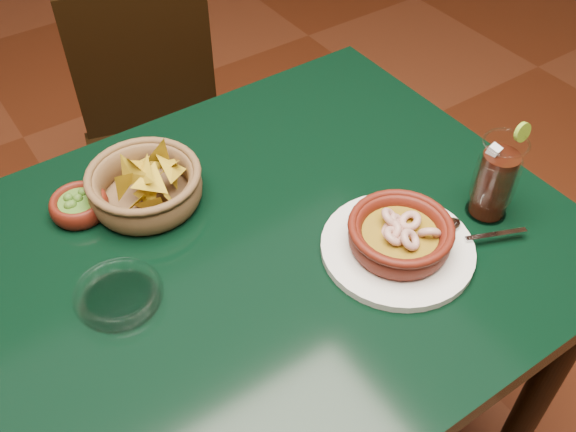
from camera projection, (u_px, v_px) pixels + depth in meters
dining_table at (212, 310)px, 1.07m from camera, size 1.20×0.80×0.75m
dining_chair at (160, 139)px, 1.70m from camera, size 0.47×0.47×0.82m
shrimp_plate at (400, 238)px, 1.00m from camera, size 0.32×0.24×0.07m
chip_basket at (146, 186)px, 1.08m from camera, size 0.23×0.23×0.14m
guacamole_ramekin at (79, 205)px, 1.07m from camera, size 0.12×0.12×0.04m
cola_drink at (495, 179)px, 1.04m from camera, size 0.15×0.15×0.17m
glass_ashtray at (119, 295)px, 0.94m from camera, size 0.14×0.14×0.03m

